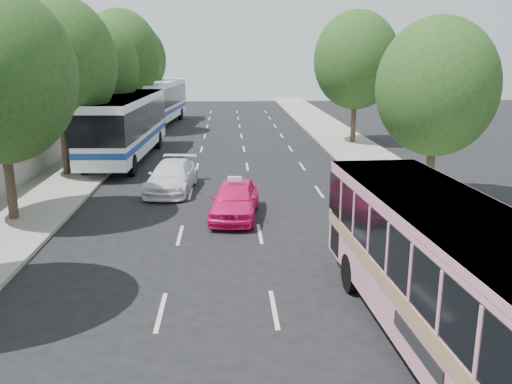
{
  "coord_description": "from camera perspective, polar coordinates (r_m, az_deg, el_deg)",
  "views": [
    {
      "loc": [
        -0.16,
        -14.7,
        6.41
      ],
      "look_at": [
        0.86,
        3.93,
        1.6
      ],
      "focal_mm": 38.0,
      "sensor_mm": 36.0,
      "label": 1
    }
  ],
  "objects": [
    {
      "name": "tour_coach_front",
      "position": [
        34.04,
        -13.57,
        7.19
      ],
      "size": [
        3.33,
        13.11,
        3.89
      ],
      "rotation": [
        0.0,
        0.0,
        -0.04
      ],
      "color": "white",
      "rests_on": "ground"
    },
    {
      "name": "sidewalk_left",
      "position": [
        36.25,
        -16.4,
        3.8
      ],
      "size": [
        4.0,
        90.0,
        0.15
      ],
      "primitive_type": "cube",
      "color": "#9E998E",
      "rests_on": "ground"
    },
    {
      "name": "taxi_roof_sign",
      "position": [
        21.37,
        -2.26,
        1.39
      ],
      "size": [
        0.57,
        0.24,
        0.18
      ],
      "primitive_type": "cube",
      "rotation": [
        0.0,
        0.0,
        -0.12
      ],
      "color": "silver",
      "rests_on": "pink_taxi"
    },
    {
      "name": "pink_taxi",
      "position": [
        21.57,
        -2.24,
        -0.78
      ],
      "size": [
        2.26,
        4.56,
        1.49
      ],
      "primitive_type": "imported",
      "rotation": [
        0.0,
        0.0,
        -0.12
      ],
      "color": "#F81571",
      "rests_on": "ground"
    },
    {
      "name": "sidewalk_right",
      "position": [
        36.32,
        10.76,
        4.13
      ],
      "size": [
        4.0,
        90.0,
        0.12
      ],
      "primitive_type": "cube",
      "color": "#9E998E",
      "rests_on": "ground"
    },
    {
      "name": "ground",
      "position": [
        16.04,
        -2.32,
        -9.11
      ],
      "size": [
        120.0,
        120.0,
        0.0
      ],
      "primitive_type": "plane",
      "color": "black",
      "rests_on": "ground"
    },
    {
      "name": "pink_bus",
      "position": [
        12.46,
        19.21,
        -6.93
      ],
      "size": [
        3.12,
        10.38,
        3.27
      ],
      "rotation": [
        0.0,
        0.0,
        0.05
      ],
      "color": "pink",
      "rests_on": "ground"
    },
    {
      "name": "tree_right_near",
      "position": [
        24.37,
        18.75,
        10.87
      ],
      "size": [
        5.1,
        5.1,
        7.95
      ],
      "color": "#38281E",
      "rests_on": "ground"
    },
    {
      "name": "tree_left_d",
      "position": [
        37.6,
        -16.38,
        12.7
      ],
      "size": [
        5.52,
        5.52,
        8.6
      ],
      "color": "#38281E",
      "rests_on": "ground"
    },
    {
      "name": "white_pickup",
      "position": [
        26.0,
        -8.86,
        1.61
      ],
      "size": [
        2.46,
        5.05,
        1.42
      ],
      "primitive_type": "imported",
      "rotation": [
        0.0,
        0.0,
        -0.1
      ],
      "color": "white",
      "rests_on": "ground"
    },
    {
      "name": "tree_left_c",
      "position": [
        29.87,
        -20.11,
        13.06
      ],
      "size": [
        6.0,
        6.0,
        9.35
      ],
      "color": "#38281E",
      "rests_on": "ground"
    },
    {
      "name": "tree_right_far",
      "position": [
        39.73,
        10.64,
        13.8
      ],
      "size": [
        6.0,
        6.0,
        9.35
      ],
      "color": "#38281E",
      "rests_on": "ground"
    },
    {
      "name": "tree_left_e",
      "position": [
        45.4,
        -14.02,
        14.07
      ],
      "size": [
        6.3,
        6.3,
        9.82
      ],
      "color": "#38281E",
      "rests_on": "ground"
    },
    {
      "name": "tree_left_f",
      "position": [
        53.32,
        -12.6,
        13.68
      ],
      "size": [
        5.88,
        5.88,
        9.16
      ],
      "color": "#38281E",
      "rests_on": "ground"
    },
    {
      "name": "low_wall",
      "position": [
        36.57,
        -19.25,
        4.98
      ],
      "size": [
        0.3,
        90.0,
        1.5
      ],
      "primitive_type": "cube",
      "color": "#9E998E",
      "rests_on": "sidewalk_left"
    },
    {
      "name": "tour_coach_rear",
      "position": [
        50.33,
        -10.25,
        9.59
      ],
      "size": [
        4.01,
        13.21,
        3.89
      ],
      "rotation": [
        0.0,
        0.0,
        -0.09
      ],
      "color": "white",
      "rests_on": "ground"
    }
  ]
}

